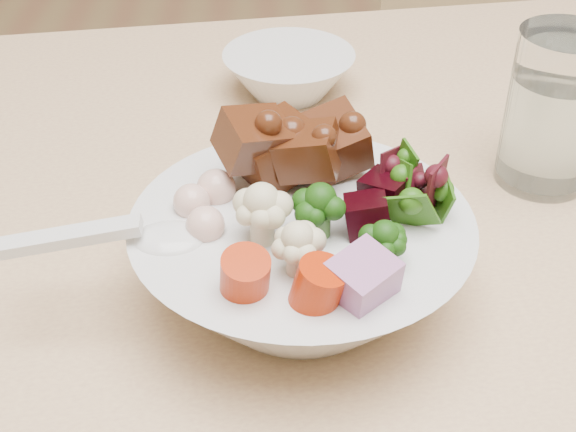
{
  "coord_description": "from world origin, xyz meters",
  "views": [
    {
      "loc": [
        -0.28,
        -0.35,
        1.14
      ],
      "look_at": [
        -0.26,
        0.09,
        0.82
      ],
      "focal_mm": 50.0,
      "sensor_mm": 36.0,
      "label": 1
    }
  ],
  "objects_px": {
    "water_glass": "(553,116)",
    "side_bowl": "(289,74)",
    "dining_table": "(486,295)",
    "food_bowl": "(304,252)",
    "chair_far": "(481,102)"
  },
  "relations": [
    {
      "from": "water_glass",
      "to": "side_bowl",
      "type": "distance_m",
      "value": 0.27
    },
    {
      "from": "dining_table",
      "to": "food_bowl",
      "type": "xyz_separation_m",
      "value": [
        -0.16,
        -0.08,
        0.12
      ]
    },
    {
      "from": "chair_far",
      "to": "food_bowl",
      "type": "xyz_separation_m",
      "value": [
        -0.36,
        -0.82,
        0.33
      ]
    },
    {
      "from": "water_glass",
      "to": "side_bowl",
      "type": "height_order",
      "value": "water_glass"
    },
    {
      "from": "dining_table",
      "to": "water_glass",
      "type": "relative_size",
      "value": 12.74
    },
    {
      "from": "water_glass",
      "to": "side_bowl",
      "type": "relative_size",
      "value": 1.01
    },
    {
      "from": "food_bowl",
      "to": "side_bowl",
      "type": "distance_m",
      "value": 0.31
    },
    {
      "from": "dining_table",
      "to": "side_bowl",
      "type": "height_order",
      "value": "side_bowl"
    },
    {
      "from": "chair_far",
      "to": "water_glass",
      "type": "bearing_deg",
      "value": -92.54
    },
    {
      "from": "water_glass",
      "to": "dining_table",
      "type": "bearing_deg",
      "value": -127.87
    },
    {
      "from": "food_bowl",
      "to": "water_glass",
      "type": "bearing_deg",
      "value": 34.43
    },
    {
      "from": "chair_far",
      "to": "side_bowl",
      "type": "bearing_deg",
      "value": -115.49
    },
    {
      "from": "dining_table",
      "to": "water_glass",
      "type": "xyz_separation_m",
      "value": [
        0.05,
        0.07,
        0.14
      ]
    },
    {
      "from": "chair_far",
      "to": "food_bowl",
      "type": "relative_size",
      "value": 3.54
    },
    {
      "from": "chair_far",
      "to": "water_glass",
      "type": "distance_m",
      "value": 0.78
    }
  ]
}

